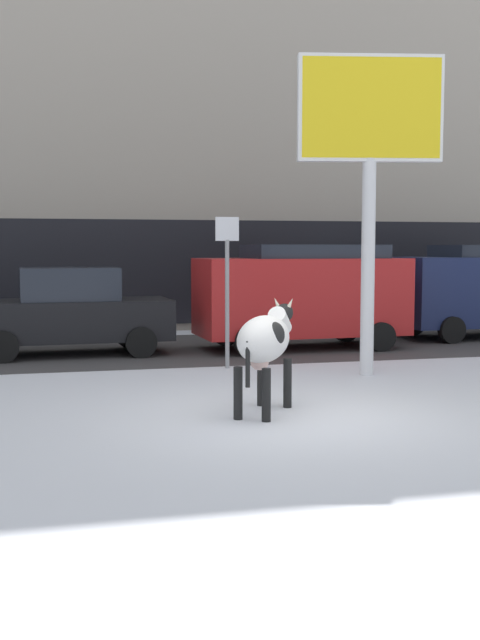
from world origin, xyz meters
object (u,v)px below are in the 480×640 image
Objects in this scene: car_black_sedan at (70,312)px; street_sign at (227,279)px; billboard at (370,128)px; pedestrian_near_billboard at (40,304)px; car_red_van at (302,293)px; cow_holstein at (266,340)px.

car_black_sedan is 1.51× the size of street_sign.
billboard is 9.64m from pedestrian_near_billboard.
cow_holstein is at bearing -112.68° from car_red_van.
car_black_sedan reaches higher than cow_holstein.
street_sign is at bearing -133.26° from car_red_van.
cow_holstein is at bearing -73.10° from pedestrian_near_billboard.
car_black_sedan is at bearing 109.35° from cow_holstein.
car_red_van is at bearing 67.32° from cow_holstein.
street_sign reaches higher than car_black_sedan.
billboard is 3.21× the size of pedestrian_near_billboard.
car_red_van is at bearing 46.74° from street_sign.
car_black_sedan is at bearing 177.83° from car_red_van.
car_red_van is 1.65× the size of street_sign.
cow_holstein is 4.15m from street_sign.
cow_holstein is 7.12m from car_black_sedan.
pedestrian_near_billboard is at bearing 106.90° from cow_holstein.
cow_holstein is at bearing -134.51° from billboard.
car_red_van reaches higher than car_black_sedan.
billboard reaches higher than car_red_van.
car_black_sedan is 5.10m from car_red_van.
cow_holstein is 0.64× the size of street_sign.
billboard reaches higher than cow_holstein.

